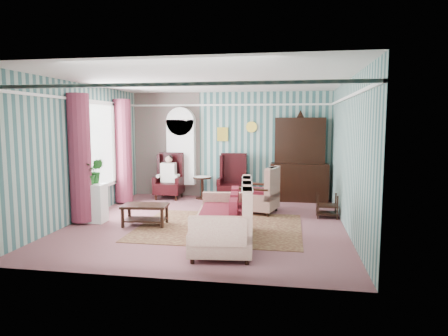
% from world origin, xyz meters
% --- Properties ---
extents(floor, '(6.00, 6.00, 0.00)m').
position_xyz_m(floor, '(0.00, 0.00, 0.00)').
color(floor, '#864E55').
rests_on(floor, ground).
extents(room_shell, '(5.53, 6.02, 2.91)m').
position_xyz_m(room_shell, '(-0.62, 0.18, 2.01)').
color(room_shell, '#366261').
rests_on(room_shell, ground).
extents(bookcase, '(0.80, 0.28, 2.24)m').
position_xyz_m(bookcase, '(-1.35, 2.84, 1.12)').
color(bookcase, white).
rests_on(bookcase, floor).
extents(dresser_hutch, '(1.50, 0.56, 2.36)m').
position_xyz_m(dresser_hutch, '(1.90, 2.72, 1.18)').
color(dresser_hutch, black).
rests_on(dresser_hutch, floor).
extents(wingback_left, '(0.76, 0.80, 1.25)m').
position_xyz_m(wingback_left, '(-1.60, 2.45, 0.62)').
color(wingback_left, black).
rests_on(wingback_left, floor).
extents(wingback_right, '(0.76, 0.80, 1.25)m').
position_xyz_m(wingback_right, '(0.15, 2.45, 0.62)').
color(wingback_right, black).
rests_on(wingback_right, floor).
extents(seated_woman, '(0.44, 0.40, 1.18)m').
position_xyz_m(seated_woman, '(-1.60, 2.45, 0.59)').
color(seated_woman, white).
rests_on(seated_woman, floor).
extents(round_side_table, '(0.50, 0.50, 0.60)m').
position_xyz_m(round_side_table, '(-0.70, 2.60, 0.30)').
color(round_side_table, black).
rests_on(round_side_table, floor).
extents(nest_table, '(0.45, 0.38, 0.54)m').
position_xyz_m(nest_table, '(2.47, 0.90, 0.27)').
color(nest_table, black).
rests_on(nest_table, floor).
extents(plant_stand, '(0.55, 0.35, 0.80)m').
position_xyz_m(plant_stand, '(-2.40, -0.30, 0.40)').
color(plant_stand, silver).
rests_on(plant_stand, floor).
extents(rug, '(3.20, 2.60, 0.01)m').
position_xyz_m(rug, '(0.30, -0.30, 0.01)').
color(rug, '#4A1C18').
rests_on(rug, floor).
extents(sofa, '(1.26, 2.27, 1.12)m').
position_xyz_m(sofa, '(0.55, -1.38, 0.56)').
color(sofa, '#BAB390').
rests_on(sofa, floor).
extents(floral_armchair, '(1.07, 1.08, 0.99)m').
position_xyz_m(floral_armchair, '(0.95, 1.14, 0.49)').
color(floral_armchair, '#BFAC94').
rests_on(floral_armchair, floor).
extents(coffee_table, '(0.94, 0.62, 0.43)m').
position_xyz_m(coffee_table, '(-1.21, -0.39, 0.21)').
color(coffee_table, black).
rests_on(coffee_table, floor).
extents(potted_plant_a, '(0.53, 0.50, 0.46)m').
position_xyz_m(potted_plant_a, '(-2.40, -0.38, 1.03)').
color(potted_plant_a, '#265219').
rests_on(potted_plant_a, plant_stand).
extents(potted_plant_b, '(0.34, 0.30, 0.52)m').
position_xyz_m(potted_plant_b, '(-2.36, -0.15, 1.06)').
color(potted_plant_b, '#1A541C').
rests_on(potted_plant_b, plant_stand).
extents(potted_plant_c, '(0.25, 0.25, 0.37)m').
position_xyz_m(potted_plant_c, '(-2.50, -0.25, 0.98)').
color(potted_plant_c, '#194D18').
rests_on(potted_plant_c, plant_stand).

